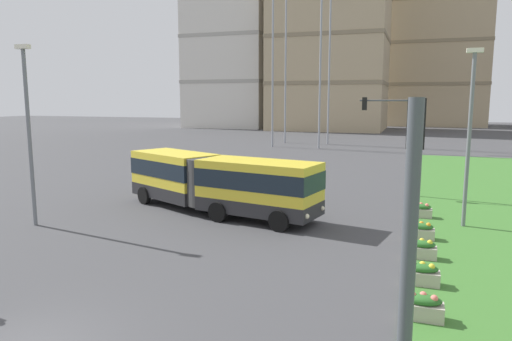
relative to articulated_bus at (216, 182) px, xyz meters
The scene contains 14 objects.
articulated_bus is the anchor object (origin of this frame).
car_black_sedan 7.96m from the articulated_bus, 126.78° to the left, with size 4.45×2.11×1.58m.
flower_planter_1 14.13m from the articulated_bus, 42.80° to the right, with size 1.10×0.56×0.74m.
flower_planter_2 12.55m from the articulated_bus, 34.21° to the right, with size 1.10×0.56×0.74m.
flower_planter_3 11.27m from the articulated_bus, 22.79° to the right, with size 1.10×0.56×0.74m.
flower_planter_4 10.55m from the articulated_bus, ahead, with size 1.10×0.56×0.74m.
flower_planter_5 10.63m from the articulated_bus, 11.93° to the left, with size 1.10×0.56×0.74m.
traffic_light_far_right 11.93m from the articulated_bus, 40.84° to the left, with size 3.53×0.28×6.12m.
traffic_light_near_right 19.28m from the articulated_bus, 58.73° to the right, with size 0.28×3.28×6.01m.
streetlight_left 9.36m from the articulated_bus, 144.25° to the right, with size 0.70×0.28×8.46m.
streetlight_median 12.61m from the articulated_bus, ahead, with size 0.70×0.28×8.26m.
apartment_tower_west 82.65m from the articulated_bus, 110.78° to the left, with size 17.62×19.34×37.21m.
apartment_tower_westcentre 75.66m from the articulated_bus, 95.56° to the left, with size 21.98×19.56×43.46m.
apartment_tower_centre 97.82m from the articulated_bus, 81.88° to the left, with size 21.12×17.97×36.10m.
Camera 1 is at (8.64, -7.96, 5.98)m, focal length 32.76 mm.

